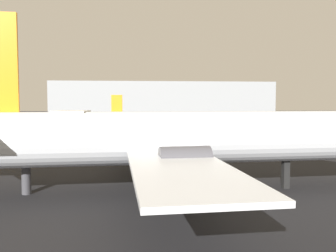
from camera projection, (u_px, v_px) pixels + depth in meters
The scene contains 3 objects.
airplane_at_gate at pixel (173, 138), 26.89m from camera, with size 37.27×32.42×13.33m.
airplane_distant at pixel (160, 121), 77.13m from camera, with size 27.13×18.58×8.77m.
terminal_building at pixel (162, 103), 129.40m from camera, with size 76.62×24.87×14.28m, color #999EA3.
Camera 1 is at (2.84, -9.47, 6.95)m, focal length 37.42 mm.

